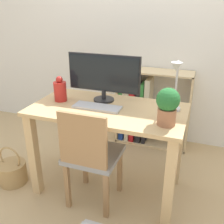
# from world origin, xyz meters

# --- Properties ---
(ground_plane) EXTENTS (10.00, 10.00, 0.00)m
(ground_plane) POSITION_xyz_m (0.00, 0.00, 0.00)
(ground_plane) COLOR tan
(wall_back) EXTENTS (8.00, 0.05, 2.60)m
(wall_back) POSITION_xyz_m (0.00, 1.10, 1.30)
(wall_back) COLOR silver
(wall_back) RESTS_ON ground_plane
(desk) EXTENTS (1.22, 0.65, 0.76)m
(desk) POSITION_xyz_m (0.00, 0.00, 0.60)
(desk) COLOR tan
(desk) RESTS_ON ground_plane
(monitor) EXTENTS (0.61, 0.17, 0.39)m
(monitor) POSITION_xyz_m (-0.09, 0.14, 0.98)
(monitor) COLOR #232326
(monitor) RESTS_ON desk
(keyboard) EXTENTS (0.38, 0.14, 0.02)m
(keyboard) POSITION_xyz_m (-0.08, -0.03, 0.77)
(keyboard) COLOR #B2B2B7
(keyboard) RESTS_ON desk
(vase) EXTENTS (0.10, 0.10, 0.21)m
(vase) POSITION_xyz_m (-0.43, 0.02, 0.85)
(vase) COLOR #B2231E
(vase) RESTS_ON desk
(desk_lamp) EXTENTS (0.10, 0.19, 0.39)m
(desk_lamp) POSITION_xyz_m (0.49, 0.08, 1.00)
(desk_lamp) COLOR #B7B7BC
(desk_lamp) RESTS_ON desk
(potted_plant) EXTENTS (0.16, 0.16, 0.26)m
(potted_plant) POSITION_xyz_m (0.48, -0.15, 0.90)
(potted_plant) COLOR #9E6647
(potted_plant) RESTS_ON desk
(chair) EXTENTS (0.40, 0.40, 0.85)m
(chair) POSITION_xyz_m (-0.05, -0.24, 0.47)
(chair) COLOR gray
(chair) RESTS_ON ground_plane
(bookshelf) EXTENTS (0.80, 0.28, 0.86)m
(bookshelf) POSITION_xyz_m (0.06, 0.93, 0.40)
(bookshelf) COLOR #D8BC8C
(bookshelf) RESTS_ON ground_plane
(basket) EXTENTS (0.25, 0.25, 0.37)m
(basket) POSITION_xyz_m (-0.84, -0.23, 0.11)
(basket) COLOR tan
(basket) RESTS_ON ground_plane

